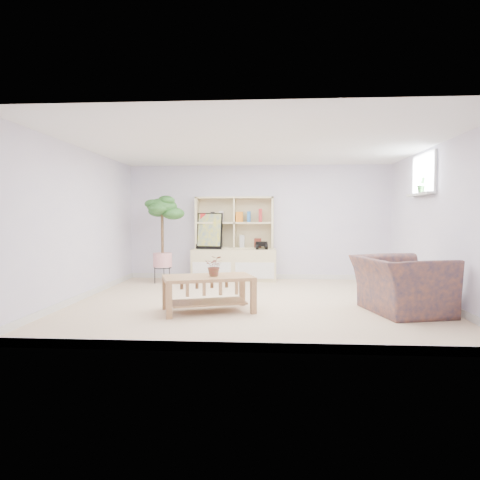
# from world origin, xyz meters

# --- Properties ---
(floor) EXTENTS (5.50, 5.00, 0.01)m
(floor) POSITION_xyz_m (0.00, 0.00, 0.00)
(floor) COLOR beige
(floor) RESTS_ON ground
(ceiling) EXTENTS (5.50, 5.00, 0.01)m
(ceiling) POSITION_xyz_m (0.00, 0.00, 2.40)
(ceiling) COLOR white
(ceiling) RESTS_ON walls
(walls) EXTENTS (5.51, 5.01, 2.40)m
(walls) POSITION_xyz_m (0.00, 0.00, 1.20)
(walls) COLOR white
(walls) RESTS_ON floor
(baseboard) EXTENTS (5.50, 5.00, 0.10)m
(baseboard) POSITION_xyz_m (0.00, 0.00, 0.05)
(baseboard) COLOR silver
(baseboard) RESTS_ON floor
(window) EXTENTS (0.10, 0.98, 0.68)m
(window) POSITION_xyz_m (2.73, 0.60, 2.00)
(window) COLOR #D0E7FA
(window) RESTS_ON walls
(window_sill) EXTENTS (0.14, 1.00, 0.04)m
(window_sill) POSITION_xyz_m (2.67, 0.60, 1.68)
(window_sill) COLOR silver
(window_sill) RESTS_ON walls
(storage_unit) EXTENTS (1.73, 0.58, 1.73)m
(storage_unit) POSITION_xyz_m (-0.50, 2.24, 0.87)
(storage_unit) COLOR beige
(storage_unit) RESTS_ON floor
(poster) EXTENTS (0.55, 0.21, 0.75)m
(poster) POSITION_xyz_m (-1.01, 2.20, 1.02)
(poster) COLOR yellow
(poster) RESTS_ON storage_unit
(toy_truck) EXTENTS (0.36, 0.27, 0.18)m
(toy_truck) POSITION_xyz_m (0.07, 2.18, 0.74)
(toy_truck) COLOR black
(toy_truck) RESTS_ON storage_unit
(coffee_table) EXTENTS (1.35, 1.01, 0.49)m
(coffee_table) POSITION_xyz_m (-0.62, -0.74, 0.25)
(coffee_table) COLOR brown
(coffee_table) RESTS_ON floor
(table_plant) EXTENTS (0.27, 0.24, 0.28)m
(table_plant) POSITION_xyz_m (-0.53, -0.73, 0.64)
(table_plant) COLOR #216D20
(table_plant) RESTS_ON coffee_table
(floor_tree) EXTENTS (0.85, 0.85, 1.75)m
(floor_tree) POSITION_xyz_m (-1.89, 1.78, 0.87)
(floor_tree) COLOR #215421
(floor_tree) RESTS_ON floor
(armchair) EXTENTS (1.28, 1.39, 0.87)m
(armchair) POSITION_xyz_m (2.02, -0.63, 0.44)
(armchair) COLOR #1D2747
(armchair) RESTS_ON floor
(sill_plant) EXTENTS (0.14, 0.11, 0.25)m
(sill_plant) POSITION_xyz_m (2.67, 0.54, 1.83)
(sill_plant) COLOR #215421
(sill_plant) RESTS_ON window_sill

